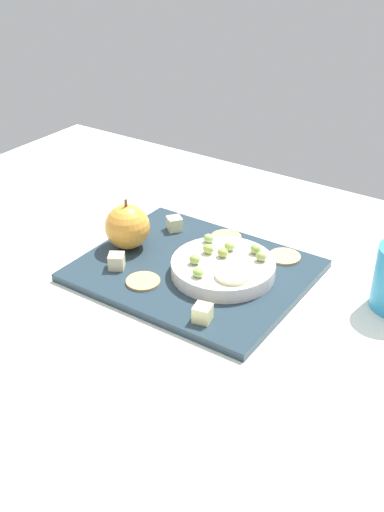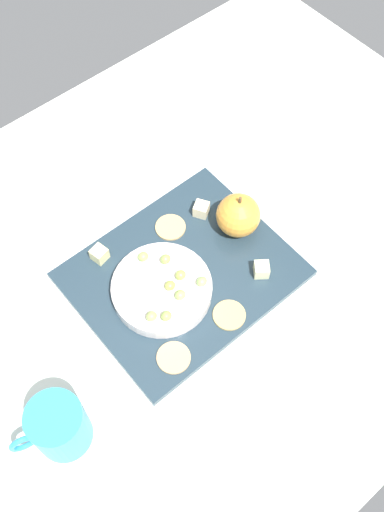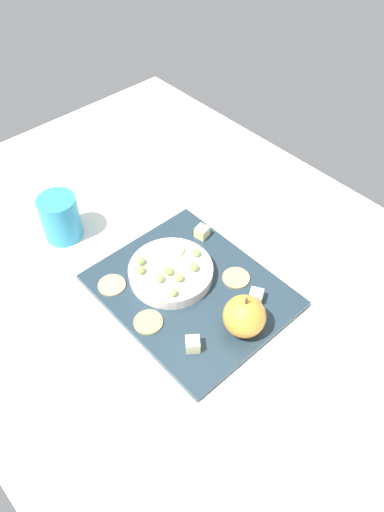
{
  "view_description": "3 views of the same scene",
  "coord_description": "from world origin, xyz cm",
  "px_view_note": "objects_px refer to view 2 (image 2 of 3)",
  "views": [
    {
      "loc": [
        -44.53,
        66.62,
        57.6
      ],
      "look_at": [
        1.77,
        -1.9,
        8.27
      ],
      "focal_mm": 43.08,
      "sensor_mm": 36.0,
      "label": 1
    },
    {
      "loc": [
        -27.46,
        -39.3,
        92.0
      ],
      "look_at": [
        3.26,
        -2.8,
        10.26
      ],
      "focal_mm": 41.5,
      "sensor_mm": 36.0,
      "label": 2
    },
    {
      "loc": [
        44.54,
        -40.95,
        78.77
      ],
      "look_at": [
        -1.4,
        0.72,
        10.56
      ],
      "focal_mm": 34.42,
      "sensor_mm": 36.0,
      "label": 3
    }
  ],
  "objects_px": {
    "serving_dish": "(162,289)",
    "grape_5": "(143,257)",
    "cheese_cube_0": "(99,254)",
    "cracker_1": "(174,358)",
    "cup": "(59,427)",
    "cracker_0": "(229,315)",
    "grape_1": "(151,316)",
    "grape_7": "(181,275)",
    "apple_slice_0": "(134,286)",
    "platter": "(182,274)",
    "grape_0": "(166,316)",
    "grape_4": "(180,295)",
    "grape_6": "(166,261)",
    "cheese_cube_2": "(201,209)",
    "cheese_cube_1": "(261,269)",
    "grape_3": "(202,282)",
    "apple_whole": "(238,215)",
    "cracker_2": "(170,227)",
    "grape_2": "(170,286)"
  },
  "relations": [
    {
      "from": "grape_1",
      "to": "grape_7",
      "type": "bearing_deg",
      "value": 18.3
    },
    {
      "from": "platter",
      "to": "grape_4",
      "type": "distance_m",
      "value": 0.07
    },
    {
      "from": "cheese_cube_2",
      "to": "grape_6",
      "type": "bearing_deg",
      "value": -156.62
    },
    {
      "from": "grape_0",
      "to": "apple_whole",
      "type": "bearing_deg",
      "value": 17.11
    },
    {
      "from": "cheese_cube_1",
      "to": "grape_6",
      "type": "height_order",
      "value": "grape_6"
    },
    {
      "from": "grape_0",
      "to": "apple_slice_0",
      "type": "distance_m",
      "value": 0.08
    },
    {
      "from": "cheese_cube_1",
      "to": "cup",
      "type": "distance_m",
      "value": 0.4
    },
    {
      "from": "cracker_1",
      "to": "grape_5",
      "type": "relative_size",
      "value": 2.99
    },
    {
      "from": "cracker_1",
      "to": "grape_7",
      "type": "relative_size",
      "value": 2.99
    },
    {
      "from": "grape_4",
      "to": "grape_6",
      "type": "relative_size",
      "value": 1.0
    },
    {
      "from": "serving_dish",
      "to": "grape_5",
      "type": "distance_m",
      "value": 0.06
    },
    {
      "from": "cheese_cube_1",
      "to": "grape_7",
      "type": "height_order",
      "value": "grape_7"
    },
    {
      "from": "cracker_1",
      "to": "cracker_2",
      "type": "relative_size",
      "value": 1.0
    },
    {
      "from": "apple_slice_0",
      "to": "cracker_1",
      "type": "bearing_deg",
      "value": -100.28
    },
    {
      "from": "grape_0",
      "to": "grape_2",
      "type": "xyz_separation_m",
      "value": [
        0.04,
        0.04,
        -0.0
      ]
    },
    {
      "from": "cracker_1",
      "to": "grape_6",
      "type": "distance_m",
      "value": 0.16
    },
    {
      "from": "platter",
      "to": "grape_0",
      "type": "distance_m",
      "value": 0.1
    },
    {
      "from": "cheese_cube_1",
      "to": "grape_3",
      "type": "distance_m",
      "value": 0.11
    },
    {
      "from": "serving_dish",
      "to": "grape_1",
      "type": "xyz_separation_m",
      "value": [
        -0.05,
        -0.03,
        0.02
      ]
    },
    {
      "from": "platter",
      "to": "cheese_cube_1",
      "type": "xyz_separation_m",
      "value": [
        0.1,
        -0.08,
        0.02
      ]
    },
    {
      "from": "cheese_cube_2",
      "to": "grape_6",
      "type": "relative_size",
      "value": 1.36
    },
    {
      "from": "grape_4",
      "to": "cracker_2",
      "type": "bearing_deg",
      "value": 57.35
    },
    {
      "from": "platter",
      "to": "grape_3",
      "type": "relative_size",
      "value": 19.69
    },
    {
      "from": "platter",
      "to": "grape_1",
      "type": "distance_m",
      "value": 0.11
    },
    {
      "from": "serving_dish",
      "to": "grape_2",
      "type": "bearing_deg",
      "value": -54.66
    },
    {
      "from": "cracker_1",
      "to": "cup",
      "type": "xyz_separation_m",
      "value": [
        -0.19,
        0.01,
        0.03
      ]
    },
    {
      "from": "platter",
      "to": "grape_5",
      "type": "bearing_deg",
      "value": 128.93
    },
    {
      "from": "cheese_cube_1",
      "to": "grape_2",
      "type": "distance_m",
      "value": 0.16
    },
    {
      "from": "apple_whole",
      "to": "grape_3",
      "type": "relative_size",
      "value": 4.27
    },
    {
      "from": "apple_slice_0",
      "to": "cracker_0",
      "type": "bearing_deg",
      "value": -54.8
    },
    {
      "from": "grape_7",
      "to": "apple_slice_0",
      "type": "xyz_separation_m",
      "value": [
        -0.07,
        0.03,
        -0.0
      ]
    },
    {
      "from": "platter",
      "to": "grape_7",
      "type": "distance_m",
      "value": 0.04
    },
    {
      "from": "grape_0",
      "to": "cheese_cube_0",
      "type": "bearing_deg",
      "value": 93.31
    },
    {
      "from": "serving_dish",
      "to": "grape_3",
      "type": "height_order",
      "value": "grape_3"
    },
    {
      "from": "grape_5",
      "to": "grape_0",
      "type": "bearing_deg",
      "value": -109.4
    },
    {
      "from": "grape_0",
      "to": "grape_5",
      "type": "distance_m",
      "value": 0.11
    },
    {
      "from": "serving_dish",
      "to": "cup",
      "type": "bearing_deg",
      "value": -161.09
    },
    {
      "from": "cracker_0",
      "to": "grape_7",
      "type": "bearing_deg",
      "value": 103.49
    },
    {
      "from": "cracker_0",
      "to": "grape_1",
      "type": "relative_size",
      "value": 2.99
    },
    {
      "from": "cracker_1",
      "to": "grape_6",
      "type": "relative_size",
      "value": 2.99
    },
    {
      "from": "apple_whole",
      "to": "grape_1",
      "type": "xyz_separation_m",
      "value": [
        -0.22,
        -0.05,
        -0.01
      ]
    },
    {
      "from": "cheese_cube_0",
      "to": "cracker_1",
      "type": "xyz_separation_m",
      "value": [
        -0.02,
        -0.22,
        -0.01
      ]
    },
    {
      "from": "serving_dish",
      "to": "cracker_1",
      "type": "height_order",
      "value": "serving_dish"
    },
    {
      "from": "grape_0",
      "to": "grape_3",
      "type": "distance_m",
      "value": 0.08
    },
    {
      "from": "cheese_cube_0",
      "to": "cracker_1",
      "type": "relative_size",
      "value": 0.46
    },
    {
      "from": "cheese_cube_2",
      "to": "grape_7",
      "type": "bearing_deg",
      "value": -143.71
    },
    {
      "from": "grape_1",
      "to": "grape_6",
      "type": "bearing_deg",
      "value": 37.85
    },
    {
      "from": "apple_whole",
      "to": "grape_1",
      "type": "bearing_deg",
      "value": -167.61
    },
    {
      "from": "grape_3",
      "to": "grape_7",
      "type": "relative_size",
      "value": 1.0
    },
    {
      "from": "apple_whole",
      "to": "grape_3",
      "type": "height_order",
      "value": "apple_whole"
    }
  ]
}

